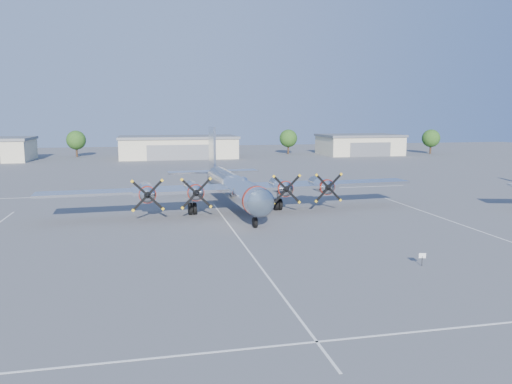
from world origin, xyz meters
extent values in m
plane|color=#535356|center=(0.00, 0.00, 0.00)|extent=(260.00, 260.00, 0.00)
cube|color=silver|center=(0.00, -5.00, 0.01)|extent=(0.15, 40.00, 0.01)
cube|color=silver|center=(22.00, -5.00, 0.01)|extent=(0.15, 40.00, 0.01)
cube|color=silver|center=(0.00, -22.00, 0.01)|extent=(60.00, 0.15, 0.01)
cube|color=silver|center=(0.00, 25.00, 0.01)|extent=(60.00, 0.15, 0.01)
cube|color=beige|center=(0.00, 82.00, 2.40)|extent=(28.00, 14.00, 4.80)
cube|color=slate|center=(0.00, 82.00, 5.10)|extent=(28.60, 14.60, 0.60)
cube|color=slate|center=(0.00, 74.95, 1.80)|extent=(15.40, 0.20, 3.60)
cube|color=beige|center=(48.00, 82.00, 2.40)|extent=(20.00, 14.00, 4.80)
cube|color=slate|center=(48.00, 82.00, 5.10)|extent=(20.60, 14.60, 0.60)
cube|color=slate|center=(48.00, 74.95, 1.80)|extent=(11.00, 0.20, 3.60)
cylinder|color=#382619|center=(-25.00, 90.00, 1.40)|extent=(0.50, 0.50, 2.80)
sphere|color=#1C3E11|center=(-25.00, 90.00, 4.24)|extent=(4.80, 4.80, 4.80)
cylinder|color=#382619|center=(30.00, 88.00, 1.40)|extent=(0.50, 0.50, 2.80)
sphere|color=#1C3E11|center=(30.00, 88.00, 4.24)|extent=(4.80, 4.80, 4.80)
cylinder|color=#382619|center=(68.00, 80.00, 1.40)|extent=(0.50, 0.50, 2.80)
sphere|color=#1C3E11|center=(68.00, 80.00, 4.24)|extent=(4.80, 4.80, 4.80)
cylinder|color=black|center=(11.15, -12.28, 0.36)|extent=(0.05, 0.05, 0.71)
cube|color=white|center=(11.15, -12.28, 0.76)|extent=(0.48, 0.16, 0.36)
camera|label=1|loc=(-7.46, -42.88, 10.52)|focal=35.00mm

